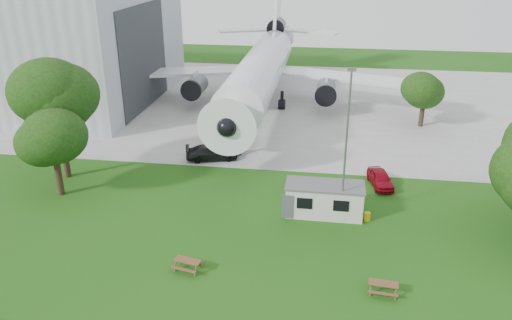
# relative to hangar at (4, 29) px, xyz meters

# --- Properties ---
(ground) EXTENTS (160.00, 160.00, 0.00)m
(ground) POSITION_rel_hangar_xyz_m (37.97, -36.00, -9.41)
(ground) COLOR #286115
(concrete_apron) EXTENTS (120.00, 46.00, 0.03)m
(concrete_apron) POSITION_rel_hangar_xyz_m (37.97, 2.00, -9.39)
(concrete_apron) COLOR #B7B7B2
(concrete_apron) RESTS_ON ground
(hangar) EXTENTS (43.00, 31.00, 18.55)m
(hangar) POSITION_rel_hangar_xyz_m (0.00, 0.00, 0.00)
(hangar) COLOR #B2B7BC
(hangar) RESTS_ON ground
(airliner) EXTENTS (46.36, 47.73, 17.69)m
(airliner) POSITION_rel_hangar_xyz_m (35.97, -0.14, -4.14)
(airliner) COLOR white
(airliner) RESTS_ON ground
(site_cabin) EXTENTS (6.76, 2.75, 2.62)m
(site_cabin) POSITION_rel_hangar_xyz_m (44.85, -28.88, -8.09)
(site_cabin) COLOR silver
(site_cabin) RESTS_ON ground
(picnic_west) EXTENTS (2.08, 1.85, 0.76)m
(picnic_west) POSITION_rel_hangar_xyz_m (36.06, -37.80, -9.41)
(picnic_west) COLOR brown
(picnic_west) RESTS_ON ground
(picnic_east) EXTENTS (1.94, 1.67, 0.76)m
(picnic_east) POSITION_rel_hangar_xyz_m (48.67, -38.44, -9.41)
(picnic_east) COLOR brown
(picnic_east) RESTS_ON ground
(lamp_mast) EXTENTS (0.16, 0.16, 12.00)m
(lamp_mast) POSITION_rel_hangar_xyz_m (46.17, -29.80, -3.41)
(lamp_mast) COLOR slate
(lamp_mast) RESTS_ON ground
(tree_west_big) EXTENTS (7.23, 7.23, 11.19)m
(tree_west_big) POSITION_rel_hangar_xyz_m (21.02, -25.12, -1.85)
(tree_west_big) COLOR #382619
(tree_west_big) RESTS_ON ground
(tree_west_small) EXTENTS (6.13, 6.13, 8.13)m
(tree_west_small) POSITION_rel_hangar_xyz_m (22.21, -28.61, -4.36)
(tree_west_small) COLOR #382619
(tree_west_small) RESTS_ON ground
(tree_far_apron) EXTENTS (5.25, 5.25, 6.89)m
(tree_far_apron) POSITION_rel_hangar_xyz_m (55.92, -5.64, -5.16)
(tree_far_apron) COLOR #382619
(tree_far_apron) RESTS_ON ground
(car_ne_hatch) EXTENTS (2.48, 4.42, 1.42)m
(car_ne_hatch) POSITION_rel_hangar_xyz_m (49.74, -22.98, -8.70)
(car_ne_hatch) COLOR maroon
(car_ne_hatch) RESTS_ON ground
(car_apron_van) EXTENTS (5.55, 3.45, 1.50)m
(car_apron_van) POSITION_rel_hangar_xyz_m (33.43, -19.24, -8.66)
(car_apron_van) COLOR black
(car_apron_van) RESTS_ON ground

